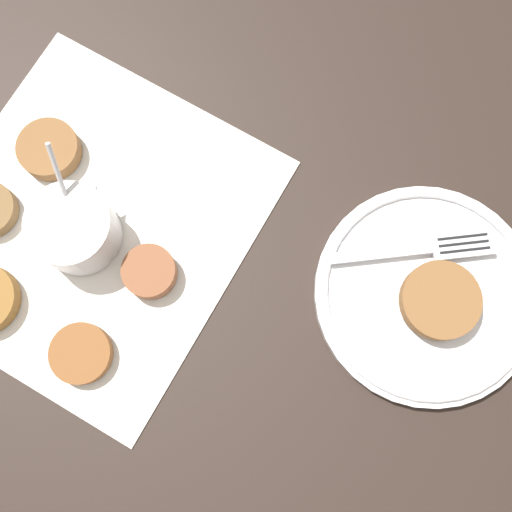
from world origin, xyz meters
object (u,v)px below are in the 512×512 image
fritter_on_plate (440,300)px  sauce_bowl (76,230)px  serving_plate (426,294)px  fork (431,248)px

fritter_on_plate → sauce_bowl: bearing=110.9°
serving_plate → fritter_on_plate: (-0.00, -0.01, 0.02)m
serving_plate → fork: size_ratio=1.57×
serving_plate → fritter_on_plate: bearing=-106.1°
sauce_bowl → fritter_on_plate: sauce_bowl is taller
sauce_bowl → fritter_on_plate: (0.14, -0.35, -0.00)m
serving_plate → sauce_bowl: bearing=112.1°
sauce_bowl → fritter_on_plate: 0.38m
sauce_bowl → serving_plate: bearing=-67.9°
fritter_on_plate → fork: (0.05, 0.03, -0.01)m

